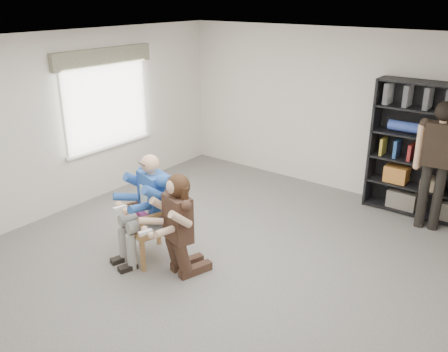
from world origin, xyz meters
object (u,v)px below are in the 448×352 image
Objects in this scene: armchair at (150,219)px; kneeling_woman at (176,228)px; standing_man at (435,168)px; seated_man at (149,208)px; bookshelf at (430,152)px.

armchair is 0.84× the size of kneeling_woman.
standing_man is (2.11, 3.22, 0.29)m from kneeling_woman.
seated_man reaches higher than kneeling_woman.
armchair is at bearing -174.04° from kneeling_woman.
armchair is 0.77× the size of seated_man.
bookshelf is (1.92, 3.61, 0.39)m from kneeling_woman.
seated_man is 0.76× the size of standing_man.
seated_man is at bearing -125.61° from bookshelf.
armchair is 0.53× the size of bookshelf.
bookshelf is at bearing 106.81° from standing_man.
standing_man is (2.69, 3.10, 0.40)m from armchair.
bookshelf is at bearing 72.05° from armchair.
kneeling_woman reaches higher than armchair.
seated_man reaches higher than armchair.
seated_man is at bearing -139.53° from standing_man.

